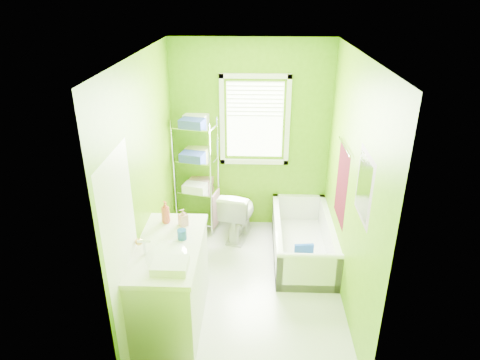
{
  "coord_description": "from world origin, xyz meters",
  "views": [
    {
      "loc": [
        0.08,
        -3.99,
        3.18
      ],
      "look_at": [
        -0.1,
        0.25,
        1.23
      ],
      "focal_mm": 32.0,
      "sensor_mm": 36.0,
      "label": 1
    }
  ],
  "objects_px": {
    "toilet": "(238,213)",
    "vanity": "(171,282)",
    "bathtub": "(303,244)",
    "wire_shelf_unit": "(197,163)"
  },
  "relations": [
    {
      "from": "bathtub",
      "to": "wire_shelf_unit",
      "type": "xyz_separation_m",
      "value": [
        -1.4,
        0.63,
        0.84
      ]
    },
    {
      "from": "toilet",
      "to": "wire_shelf_unit",
      "type": "distance_m",
      "value": 0.87
    },
    {
      "from": "toilet",
      "to": "vanity",
      "type": "bearing_deg",
      "value": 83.62
    },
    {
      "from": "bathtub",
      "to": "wire_shelf_unit",
      "type": "height_order",
      "value": "wire_shelf_unit"
    },
    {
      "from": "toilet",
      "to": "vanity",
      "type": "height_order",
      "value": "vanity"
    },
    {
      "from": "wire_shelf_unit",
      "to": "bathtub",
      "type": "bearing_deg",
      "value": -24.13
    },
    {
      "from": "bathtub",
      "to": "vanity",
      "type": "xyz_separation_m",
      "value": [
        -1.44,
        -1.24,
        0.33
      ]
    },
    {
      "from": "vanity",
      "to": "bathtub",
      "type": "bearing_deg",
      "value": 40.9
    },
    {
      "from": "bathtub",
      "to": "vanity",
      "type": "height_order",
      "value": "vanity"
    },
    {
      "from": "bathtub",
      "to": "toilet",
      "type": "bearing_deg",
      "value": 152.76
    }
  ]
}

